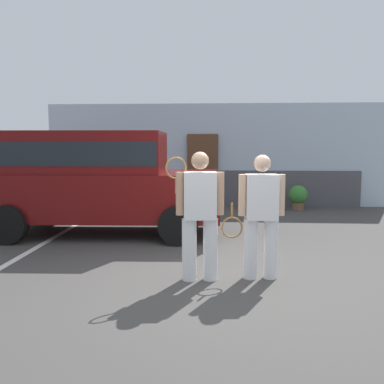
# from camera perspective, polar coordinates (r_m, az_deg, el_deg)

# --- Properties ---
(ground_plane) EXTENTS (40.00, 40.00, 0.00)m
(ground_plane) POSITION_cam_1_polar(r_m,az_deg,el_deg) (5.57, 3.01, -12.27)
(ground_plane) COLOR #423F3D
(parking_stripe_0) EXTENTS (0.12, 4.40, 0.01)m
(parking_stripe_0) POSITION_cam_1_polar(r_m,az_deg,el_deg) (7.68, -21.08, -7.38)
(parking_stripe_0) COLOR silver
(parking_stripe_0) RESTS_ON ground_plane
(house_frontage) EXTENTS (9.92, 0.40, 2.98)m
(house_frontage) POSITION_cam_1_polar(r_m,az_deg,el_deg) (12.22, 3.28, 4.71)
(house_frontage) COLOR silver
(house_frontage) RESTS_ON ground_plane
(parked_suv) EXTENTS (4.66, 2.29, 2.05)m
(parked_suv) POSITION_cam_1_polar(r_m,az_deg,el_deg) (8.48, -12.82, 2.01)
(parked_suv) COLOR #590C0C
(parked_suv) RESTS_ON ground_plane
(tennis_player_man) EXTENTS (0.77, 0.30, 1.71)m
(tennis_player_man) POSITION_cam_1_polar(r_m,az_deg,el_deg) (5.41, 1.06, -3.04)
(tennis_player_man) COLOR white
(tennis_player_man) RESTS_ON ground_plane
(tennis_player_woman) EXTENTS (0.88, 0.29, 1.67)m
(tennis_player_woman) POSITION_cam_1_polar(r_m,az_deg,el_deg) (5.57, 9.51, -3.20)
(tennis_player_woman) COLOR white
(tennis_player_woman) RESTS_ON ground_plane
(potted_plant_by_porch) EXTENTS (0.51, 0.51, 0.68)m
(potted_plant_by_porch) POSITION_cam_1_polar(r_m,az_deg,el_deg) (11.74, 14.46, -0.57)
(potted_plant_by_porch) COLOR brown
(potted_plant_by_porch) RESTS_ON ground_plane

